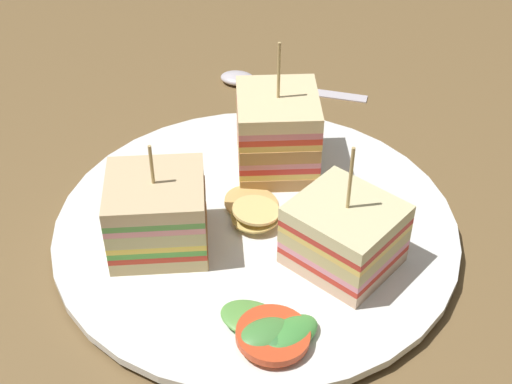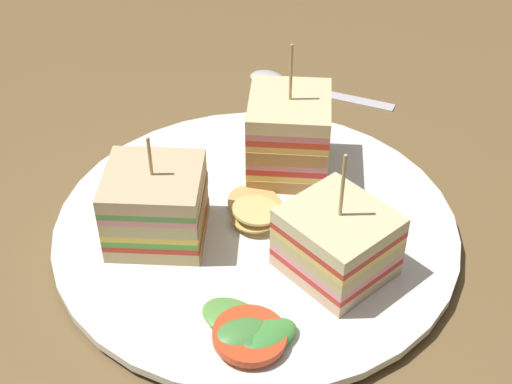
{
  "view_description": "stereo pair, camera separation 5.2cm",
  "coord_description": "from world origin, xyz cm",
  "px_view_note": "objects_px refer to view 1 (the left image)",
  "views": [
    {
      "loc": [
        39.79,
        -7.46,
        37.6
      ],
      "look_at": [
        0.0,
        0.0,
        4.22
      ],
      "focal_mm": 51.3,
      "sensor_mm": 36.0,
      "label": 1
    },
    {
      "loc": [
        40.42,
        -2.25,
        37.6
      ],
      "look_at": [
        0.0,
        0.0,
        4.22
      ],
      "focal_mm": 51.3,
      "sensor_mm": 36.0,
      "label": 2
    }
  ],
  "objects_px": {
    "sandwich_wedge_2": "(277,133)",
    "spoon": "(258,82)",
    "sandwich_wedge_0": "(158,214)",
    "sandwich_wedge_1": "(344,235)",
    "plate": "(256,228)",
    "chip_pile": "(253,208)"
  },
  "relations": [
    {
      "from": "chip_pile",
      "to": "spoon",
      "type": "bearing_deg",
      "value": 168.29
    },
    {
      "from": "plate",
      "to": "sandwich_wedge_0",
      "type": "height_order",
      "value": "sandwich_wedge_0"
    },
    {
      "from": "sandwich_wedge_0",
      "to": "chip_pile",
      "type": "distance_m",
      "value": 0.08
    },
    {
      "from": "sandwich_wedge_0",
      "to": "spoon",
      "type": "height_order",
      "value": "sandwich_wedge_0"
    },
    {
      "from": "sandwich_wedge_0",
      "to": "spoon",
      "type": "relative_size",
      "value": 0.62
    },
    {
      "from": "plate",
      "to": "spoon",
      "type": "distance_m",
      "value": 0.22
    },
    {
      "from": "sandwich_wedge_0",
      "to": "sandwich_wedge_2",
      "type": "xyz_separation_m",
      "value": [
        -0.07,
        0.1,
        0.01
      ]
    },
    {
      "from": "spoon",
      "to": "sandwich_wedge_2",
      "type": "bearing_deg",
      "value": 110.39
    },
    {
      "from": "sandwich_wedge_1",
      "to": "chip_pile",
      "type": "xyz_separation_m",
      "value": [
        -0.06,
        -0.05,
        -0.02
      ]
    },
    {
      "from": "sandwich_wedge_2",
      "to": "chip_pile",
      "type": "relative_size",
      "value": 1.56
    },
    {
      "from": "sandwich_wedge_1",
      "to": "sandwich_wedge_0",
      "type": "bearing_deg",
      "value": 33.2
    },
    {
      "from": "sandwich_wedge_2",
      "to": "spoon",
      "type": "height_order",
      "value": "sandwich_wedge_2"
    },
    {
      "from": "plate",
      "to": "sandwich_wedge_0",
      "type": "relative_size",
      "value": 3.48
    },
    {
      "from": "sandwich_wedge_1",
      "to": "spoon",
      "type": "bearing_deg",
      "value": -35.87
    },
    {
      "from": "sandwich_wedge_0",
      "to": "spoon",
      "type": "distance_m",
      "value": 0.25
    },
    {
      "from": "sandwich_wedge_2",
      "to": "sandwich_wedge_1",
      "type": "bearing_deg",
      "value": 18.67
    },
    {
      "from": "sandwich_wedge_0",
      "to": "plate",
      "type": "bearing_deg",
      "value": 12.74
    },
    {
      "from": "sandwich_wedge_0",
      "to": "sandwich_wedge_2",
      "type": "distance_m",
      "value": 0.12
    },
    {
      "from": "sandwich_wedge_0",
      "to": "sandwich_wedge_2",
      "type": "bearing_deg",
      "value": 42.42
    },
    {
      "from": "spoon",
      "to": "sandwich_wedge_0",
      "type": "bearing_deg",
      "value": 87.98
    },
    {
      "from": "sandwich_wedge_0",
      "to": "sandwich_wedge_1",
      "type": "distance_m",
      "value": 0.13
    },
    {
      "from": "sandwich_wedge_2",
      "to": "spoon",
      "type": "distance_m",
      "value": 0.15
    }
  ]
}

